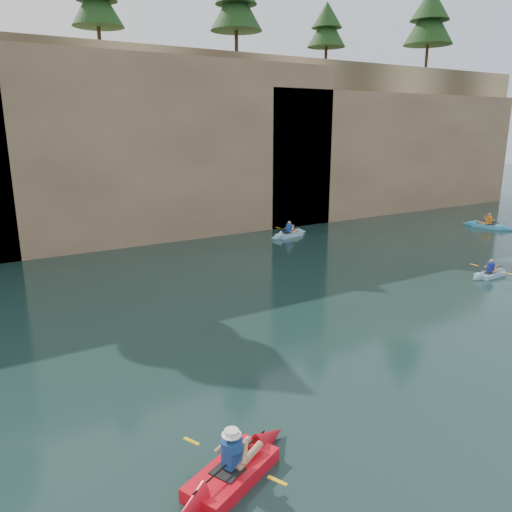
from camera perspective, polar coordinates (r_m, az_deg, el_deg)
ground at (r=13.88m, az=19.91°, el=-16.80°), size 160.00×160.00×0.00m
cliff at (r=38.35m, az=-17.11°, el=12.55°), size 70.00×16.00×12.00m
cliff_slab_center at (r=31.92m, az=-10.09°, el=12.11°), size 24.00×2.40×11.40m
cliff_slab_east at (r=43.42m, az=15.87°, el=11.40°), size 26.00×2.40×9.84m
sea_cave_center at (r=30.10m, az=-19.98°, el=3.42°), size 3.50×1.00×3.20m
sea_cave_east at (r=35.38m, az=2.79°, el=6.94°), size 5.00×1.00×4.50m
main_kayaker at (r=11.11m, az=-2.76°, el=-23.43°), size 3.88×2.40×1.44m
kayaker_ltblue_near at (r=26.43m, az=25.16°, el=-1.86°), size 2.74×2.15×1.07m
kayaker_ltblue_mid at (r=32.64m, az=3.80°, el=2.52°), size 3.40×2.44×1.26m
kayaker_blue_east at (r=38.98m, az=24.99°, el=3.18°), size 2.44×3.68×1.28m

